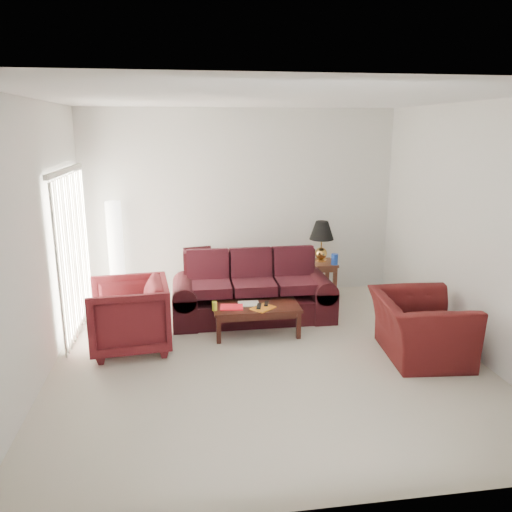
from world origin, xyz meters
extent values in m
plane|color=beige|center=(0.00, 0.00, 0.00)|extent=(5.00, 5.00, 0.00)
cube|color=silver|center=(-2.42, 1.30, 1.08)|extent=(0.10, 2.00, 2.16)
cube|color=black|center=(-0.73, 2.00, 0.72)|extent=(0.44, 0.28, 0.43)
cube|color=#AEAEB2|center=(1.06, 2.02, 0.64)|extent=(0.13, 0.05, 0.13)
cylinder|color=#173895|center=(1.43, 1.95, 0.66)|extent=(0.13, 0.13, 0.17)
cube|color=silver|center=(1.03, 2.37, 0.66)|extent=(0.19, 0.20, 0.05)
imported|color=#491115|center=(-1.64, 0.50, 0.44)|extent=(1.05, 1.03, 0.88)
imported|color=#3E0E0E|center=(1.83, -0.23, 0.38)|extent=(1.10, 1.24, 0.75)
cube|color=red|center=(-0.35, 0.69, 0.41)|extent=(0.32, 0.25, 0.02)
cube|color=white|center=(-0.11, 0.79, 0.41)|extent=(0.28, 0.22, 0.02)
cube|color=orange|center=(0.06, 0.60, 0.41)|extent=(0.36, 0.35, 0.02)
cube|color=black|center=(0.01, 0.62, 0.43)|extent=(0.09, 0.19, 0.02)
cube|color=black|center=(0.12, 0.71, 0.43)|extent=(0.09, 0.18, 0.02)
cylinder|color=#C7D12E|center=(-0.57, 0.63, 0.46)|extent=(0.07, 0.07, 0.12)
camera|label=1|loc=(-0.94, -5.46, 2.69)|focal=35.00mm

